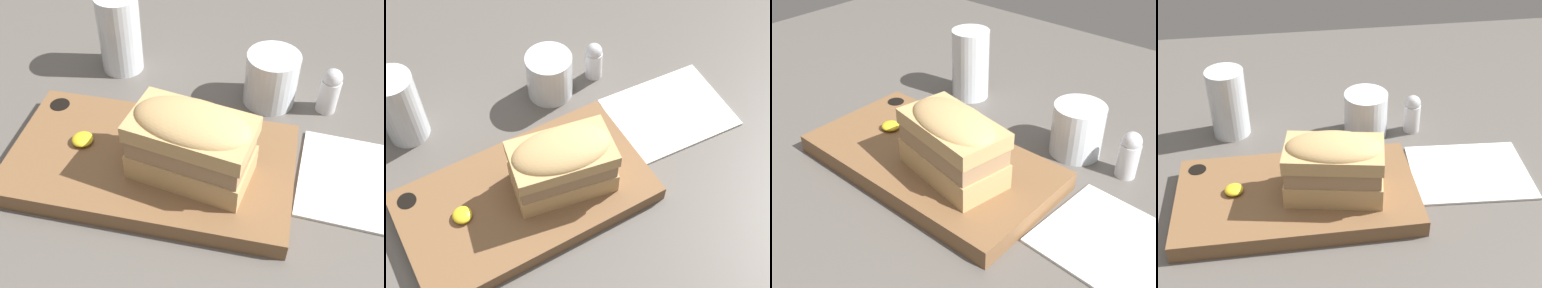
{
  "view_description": "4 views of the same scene",
  "coord_description": "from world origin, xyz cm",
  "views": [
    {
      "loc": [
        11.71,
        -40.33,
        48.71
      ],
      "look_at": [
        3.53,
        -2.39,
        9.27
      ],
      "focal_mm": 45.0,
      "sensor_mm": 36.0,
      "label": 1
    },
    {
      "loc": [
        -15.13,
        -39.43,
        70.14
      ],
      "look_at": [
        6.42,
        -1.82,
        11.21
      ],
      "focal_mm": 50.0,
      "sensor_mm": 36.0,
      "label": 2
    },
    {
      "loc": [
        38.34,
        -40.03,
        43.49
      ],
      "look_at": [
        6.39,
        -3.71,
        11.21
      ],
      "focal_mm": 45.0,
      "sensor_mm": 36.0,
      "label": 3
    },
    {
      "loc": [
        -2.8,
        -62.45,
        56.4
      ],
      "look_at": [
        6.14,
        0.07,
        11.26
      ],
      "focal_mm": 50.0,
      "sensor_mm": 36.0,
      "label": 4
    }
  ],
  "objects": [
    {
      "name": "sandwich",
      "position": [
        3.49,
        -2.56,
        9.81
      ],
      "size": [
        15.24,
        10.21,
        9.59
      ],
      "rotation": [
        0.0,
        0.0,
        -0.18
      ],
      "color": "tan",
      "rests_on": "serving_board"
    },
    {
      "name": "napkin",
      "position": [
        26.02,
        2.13,
        2.2
      ],
      "size": [
        19.73,
        15.94,
        0.4
      ],
      "rotation": [
        0.0,
        0.0,
        -0.06
      ],
      "color": "white",
      "rests_on": "dining_table"
    },
    {
      "name": "mustard_dollop",
      "position": [
        -11.25,
        -0.59,
        5.2
      ],
      "size": [
        2.76,
        2.76,
        1.1
      ],
      "color": "gold",
      "rests_on": "serving_board"
    },
    {
      "name": "wine_glass",
      "position": [
        11.24,
        16.09,
        5.6
      ],
      "size": [
        7.63,
        7.63,
        7.96
      ],
      "color": "silver",
      "rests_on": "dining_table"
    },
    {
      "name": "serving_board",
      "position": [
        -2.08,
        -1.19,
        3.33
      ],
      "size": [
        35.69,
        19.33,
        2.72
      ],
      "color": "brown",
      "rests_on": "dining_table"
    },
    {
      "name": "water_glass",
      "position": [
        -12.52,
        19.53,
        7.36
      ],
      "size": [
        6.53,
        6.53,
        12.38
      ],
      "color": "silver",
      "rests_on": "dining_table"
    },
    {
      "name": "salt_shaker",
      "position": [
        19.6,
        15.76,
        5.59
      ],
      "size": [
        2.89,
        2.89,
        7.06
      ],
      "color": "silver",
      "rests_on": "dining_table"
    },
    {
      "name": "dining_table",
      "position": [
        0.0,
        0.0,
        1.0
      ],
      "size": [
        149.14,
        124.22,
        2.0
      ],
      "color": "#56514C",
      "rests_on": "ground"
    }
  ]
}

